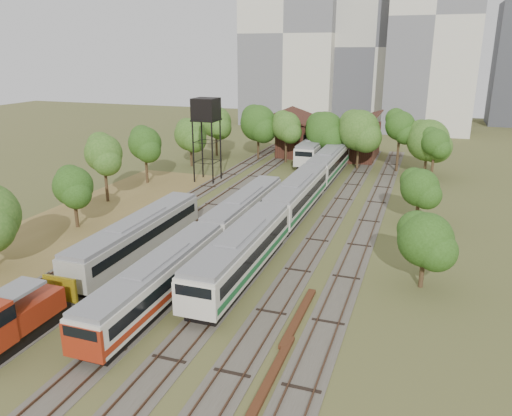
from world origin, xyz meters
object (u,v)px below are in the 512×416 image
at_px(railcar_green_set, 297,196).
at_px(shunter_locomotive, 6,321).
at_px(railcar_red_set, 209,239).
at_px(water_tower, 206,112).

relative_size(railcar_green_set, shunter_locomotive, 6.43).
distance_m(railcar_red_set, water_tower, 28.30).
relative_size(railcar_red_set, water_tower, 3.06).
height_order(shunter_locomotive, water_tower, water_tower).
bearing_deg(shunter_locomotive, water_tower, 97.50).
xyz_separation_m(railcar_red_set, water_tower, (-11.44, 24.69, 7.76)).
bearing_deg(railcar_green_set, shunter_locomotive, -107.68).
xyz_separation_m(railcar_green_set, shunter_locomotive, (-10.00, -31.37, -0.30)).
bearing_deg(water_tower, railcar_red_set, -65.14).
xyz_separation_m(shunter_locomotive, water_tower, (-5.44, 41.31, 7.82)).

